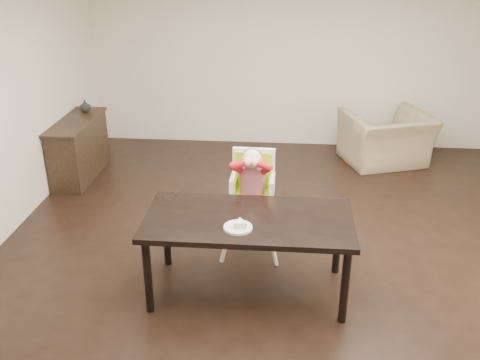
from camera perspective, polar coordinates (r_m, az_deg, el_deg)
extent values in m
plane|color=black|center=(5.36, 4.95, -9.05)|extent=(7.00, 7.00, 0.00)
cube|color=beige|center=(8.14, 5.48, 12.90)|extent=(6.00, 0.02, 2.70)
cube|color=black|center=(4.62, 0.90, -4.31)|extent=(1.80, 0.90, 0.05)
cylinder|color=black|center=(4.63, -9.81, -10.10)|extent=(0.07, 0.07, 0.70)
cylinder|color=black|center=(4.53, 11.13, -11.07)|extent=(0.07, 0.07, 0.70)
cylinder|color=black|center=(5.23, -7.86, -5.58)|extent=(0.07, 0.07, 0.70)
cylinder|color=black|center=(5.15, 10.38, -6.33)|extent=(0.07, 0.07, 0.70)
cylinder|color=white|center=(5.29, -1.25, -5.67)|extent=(0.04, 0.04, 0.59)
cylinder|color=white|center=(5.26, 3.34, -5.93)|extent=(0.04, 0.04, 0.59)
cylinder|color=white|center=(5.66, -0.66, -3.56)|extent=(0.04, 0.04, 0.59)
cylinder|color=white|center=(5.63, 3.61, -3.78)|extent=(0.04, 0.04, 0.59)
cube|color=white|center=(5.32, 1.29, -1.91)|extent=(0.43, 0.39, 0.05)
cube|color=#B0D41B|center=(5.30, 1.29, -1.55)|extent=(0.35, 0.33, 0.03)
cube|color=white|center=(5.36, 1.48, 1.18)|extent=(0.42, 0.07, 0.44)
cube|color=#B0D41B|center=(5.34, 1.45, 0.94)|extent=(0.36, 0.03, 0.40)
cube|color=black|center=(5.27, 0.63, 0.64)|extent=(0.04, 0.19, 0.02)
cube|color=black|center=(5.26, 2.11, 0.57)|extent=(0.04, 0.19, 0.02)
cylinder|color=#AC131C|center=(5.23, 1.31, 0.01)|extent=(0.25, 0.25, 0.28)
sphere|color=beige|center=(5.12, 1.31, 2.28)|extent=(0.20, 0.20, 0.19)
ellipsoid|color=brown|center=(5.14, 1.34, 2.61)|extent=(0.20, 0.19, 0.15)
sphere|color=beige|center=(5.03, 0.78, 1.93)|extent=(0.09, 0.09, 0.08)
sphere|color=beige|center=(5.03, 1.62, 1.89)|extent=(0.09, 0.09, 0.08)
cylinder|color=white|center=(4.43, -0.23, -5.12)|extent=(0.30, 0.30, 0.02)
torus|color=white|center=(4.43, -0.23, -5.01)|extent=(0.30, 0.30, 0.01)
imported|color=#998561|center=(7.82, 15.39, 5.13)|extent=(1.30, 1.05, 0.98)
cube|color=black|center=(7.44, -16.77, 3.10)|extent=(0.40, 1.20, 0.76)
cube|color=black|center=(7.32, -17.14, 5.98)|extent=(0.44, 1.26, 0.03)
imported|color=#99999E|center=(7.64, -16.19, 7.58)|extent=(0.16, 0.17, 0.16)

